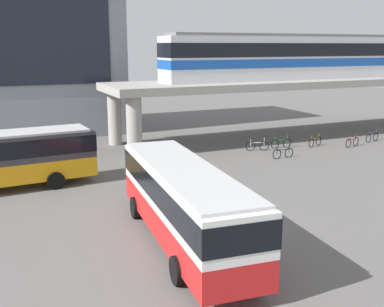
% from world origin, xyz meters
% --- Properties ---
extents(ground_plane, '(120.00, 120.00, 0.00)m').
position_xyz_m(ground_plane, '(0.00, 10.00, 0.00)').
color(ground_plane, '#605E5B').
extents(elevated_platform, '(33.17, 6.81, 5.00)m').
position_xyz_m(elevated_platform, '(15.91, 16.27, 4.36)').
color(elevated_platform, '#9E9B93').
rests_on(elevated_platform, ground_plane).
extents(train, '(23.47, 2.96, 3.84)m').
position_xyz_m(train, '(15.57, 16.27, 6.97)').
color(train, silver).
rests_on(train, elevated_platform).
extents(bus_main, '(3.56, 11.23, 3.22)m').
position_xyz_m(bus_main, '(-2.18, -1.40, 1.99)').
color(bus_main, red).
rests_on(bus_main, ground_plane).
extents(bicycle_red, '(1.75, 0.51, 1.04)m').
position_xyz_m(bicycle_red, '(17.50, 10.19, 0.36)').
color(bicycle_red, black).
rests_on(bicycle_red, ground_plane).
extents(bicycle_blue, '(1.76, 0.46, 1.04)m').
position_xyz_m(bicycle_blue, '(20.48, 11.05, 0.36)').
color(bicycle_blue, black).
rests_on(bicycle_blue, ground_plane).
extents(bicycle_black, '(1.79, 0.10, 1.04)m').
position_xyz_m(bicycle_black, '(10.15, 9.20, 0.36)').
color(bicycle_black, black).
rests_on(bicycle_black, ground_plane).
extents(bicycle_silver, '(1.69, 0.70, 1.04)m').
position_xyz_m(bicycle_silver, '(9.81, 12.06, 0.36)').
color(bicycle_silver, black).
rests_on(bicycle_silver, ground_plane).
extents(bicycle_green, '(1.78, 0.31, 1.04)m').
position_xyz_m(bicycle_green, '(12.05, 12.16, 0.36)').
color(bicycle_green, black).
rests_on(bicycle_green, ground_plane).
extents(bicycle_brown, '(1.71, 0.64, 1.04)m').
position_xyz_m(bicycle_brown, '(14.88, 11.51, 0.36)').
color(bicycle_brown, black).
rests_on(bicycle_brown, ground_plane).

